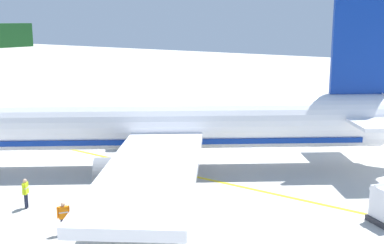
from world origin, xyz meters
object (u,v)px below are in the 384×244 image
(cargo_container_near, at_px, (157,198))
(crew_loader_left, at_px, (63,215))
(airliner_foreground, at_px, (135,123))
(crew_marshaller, at_px, (26,191))

(cargo_container_near, relative_size, crew_loader_left, 1.28)
(airliner_foreground, xyz_separation_m, crew_marshaller, (-9.13, 0.30, -2.35))
(crew_marshaller, height_order, crew_loader_left, crew_marshaller)
(cargo_container_near, bearing_deg, crew_marshaller, 119.68)
(crew_marshaller, relative_size, crew_loader_left, 1.04)
(crew_marshaller, xyz_separation_m, crew_loader_left, (-1.08, -4.46, -0.04))
(airliner_foreground, height_order, crew_loader_left, airliner_foreground)
(cargo_container_near, height_order, crew_marshaller, cargo_container_near)
(crew_marshaller, bearing_deg, cargo_container_near, -60.32)
(airliner_foreground, xyz_separation_m, cargo_container_near, (-5.38, -6.27, -2.53))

